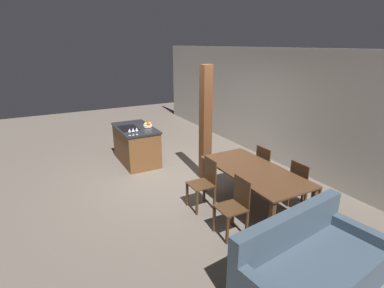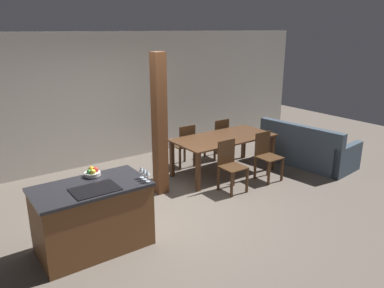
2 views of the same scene
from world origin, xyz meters
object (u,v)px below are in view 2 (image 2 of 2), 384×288
Objects in this scene: dining_table at (224,141)px; timber_post at (160,126)px; kitchen_island at (93,217)px; dining_chair_near_left at (230,165)px; fruit_bowl at (92,172)px; wine_glass_middle at (144,171)px; dining_chair_far_left at (184,145)px; wine_glass_far at (141,169)px; wine_glass_near at (148,173)px; dining_chair_near_right at (267,155)px; dining_chair_far_right at (218,138)px; couch at (307,150)px.

dining_table is 0.83× the size of timber_post.
dining_table is at bearing 3.14° from timber_post.
dining_chair_near_left is at bearing 7.77° from kitchen_island.
wine_glass_middle reaches higher than fruit_bowl.
timber_post is (-1.04, -0.80, 0.72)m from dining_chair_far_left.
wine_glass_far reaches higher than dining_table.
wine_glass_middle is 0.18× the size of dining_chair_far_left.
wine_glass_near is 0.08× the size of dining_table.
dining_chair_far_left is (2.01, 2.04, -0.53)m from wine_glass_middle.
kitchen_island is 2.67m from dining_chair_near_left.
dining_chair_near_right reaches higher than dining_table.
fruit_bowl is 0.67m from wine_glass_far.
dining_chair_near_right is 1.43m from dining_chair_far_right.
dining_chair_far_right is at bearing 90.00° from dining_chair_near_right.
dining_chair_far_right is (0.90, 1.43, 0.00)m from dining_chair_near_left.
wine_glass_far is 0.07× the size of timber_post.
wine_glass_near is 2.19m from dining_chair_near_left.
wine_glass_middle is at bearing 92.73° from couch.
dining_chair_far_left reaches higher than dining_table.
wine_glass_middle is 0.18× the size of dining_chair_near_right.
dining_table is 1.01× the size of couch.
dining_chair_far_right is at bearing 57.95° from dining_chair_near_left.
wine_glass_near is at bearing -50.11° from fruit_bowl.
couch is at bearing 4.61° from dining_chair_near_right.
kitchen_island is at bearing -148.19° from timber_post.
wine_glass_far is 3.00m from dining_chair_near_right.
fruit_bowl is 0.11× the size of dining_table.
dining_chair_near_right is at bearing 1.57° from fruit_bowl.
wine_glass_near is 3.64m from dining_chair_far_right.
wine_glass_middle is 4.36m from couch.
kitchen_island reaches higher than dining_table.
dining_chair_far_right is at bearing 26.88° from kitchen_island.
dining_chair_far_right is (0.00, 1.43, 0.00)m from dining_chair_near_right.
wine_glass_middle reaches higher than kitchen_island.
fruit_bowl is at bearing 62.63° from kitchen_island.
couch is (2.24, 0.11, -0.19)m from dining_chair_near_left.
kitchen_island is at bearing -174.18° from dining_chair_near_right.
wine_glass_near is 0.18× the size of dining_chair_far_right.
couch is 0.82× the size of timber_post.
kitchen_island is 3.19m from dining_chair_far_left.
wine_glass_middle is 0.08× the size of dining_table.
timber_post reaches higher than dining_chair_far_left.
timber_post is at bearing 161.82° from dining_chair_near_right.
dining_chair_near_right is at bearing -57.95° from dining_table.
couch is (4.24, 0.64, -0.72)m from wine_glass_far.
timber_post reaches higher than wine_glass_far.
wine_glass_near is (0.50, -0.60, 0.07)m from fruit_bowl.
fruit_bowl is at bearing 31.38° from dining_chair_far_left.
dining_chair_near_right reaches higher than kitchen_island.
wine_glass_near reaches higher than dining_chair_far_left.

